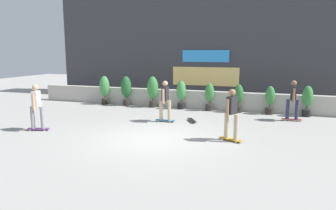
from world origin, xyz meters
TOP-DOWN VIEW (x-y plane):
  - ground_plane at (0.00, 0.00)m, footprint 48.00×48.00m
  - planter_wall at (0.00, 6.00)m, footprint 18.00×0.40m
  - building_backdrop at (-0.00, 10.00)m, footprint 20.00×2.08m
  - potted_plant_0 at (-5.03, 5.55)m, footprint 0.54×0.54m
  - potted_plant_1 at (-3.72, 5.55)m, footprint 0.55×0.55m
  - potted_plant_2 at (-2.20, 5.55)m, footprint 0.56×0.56m
  - potted_plant_3 at (-0.67, 5.55)m, footprint 0.47×0.47m
  - potted_plant_4 at (0.77, 5.55)m, footprint 0.44×0.44m
  - potted_plant_5 at (2.16, 5.55)m, footprint 0.44×0.44m
  - potted_plant_6 at (3.57, 5.55)m, footprint 0.42×0.42m
  - potted_plant_7 at (5.15, 5.55)m, footprint 0.45×0.45m
  - skater_foreground at (2.45, 0.59)m, footprint 0.81×0.53m
  - skater_mid_plaza at (-0.47, 2.54)m, footprint 0.80×0.56m
  - skater_far_left at (-4.43, -0.30)m, footprint 0.82×0.54m
  - skater_far_right at (4.48, 4.40)m, footprint 0.81×0.56m
  - skateboard_near_camera at (0.56, 2.92)m, footprint 0.56×0.80m

SIDE VIEW (x-z plane):
  - ground_plane at x=0.00m, z-range 0.00..0.00m
  - skateboard_near_camera at x=0.56m, z-range 0.02..0.10m
  - planter_wall at x=0.00m, z-range 0.00..0.90m
  - potted_plant_6 at x=3.57m, z-range 0.07..1.38m
  - potted_plant_5 at x=2.16m, z-range 0.08..1.43m
  - potted_plant_4 at x=0.77m, z-range 0.09..1.43m
  - potted_plant_7 at x=5.15m, z-range 0.09..1.47m
  - potted_plant_3 at x=-0.67m, z-range 0.10..1.52m
  - potted_plant_0 at x=-5.03m, z-range 0.13..1.68m
  - potted_plant_1 at x=-3.72m, z-range 0.14..1.71m
  - potted_plant_2 at x=-2.20m, z-range 0.14..1.74m
  - skater_foreground at x=2.45m, z-range 0.09..1.79m
  - skater_mid_plaza at x=-0.47m, z-range 0.09..1.79m
  - skater_far_left at x=-4.43m, z-range 0.09..1.79m
  - skater_far_right at x=4.48m, z-range 0.09..1.79m
  - building_backdrop at x=0.00m, z-range 0.00..6.50m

